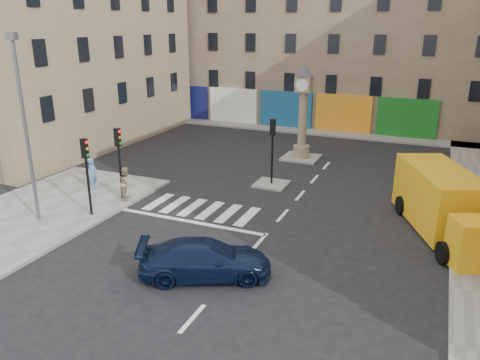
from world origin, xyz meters
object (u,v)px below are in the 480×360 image
Objects in this scene: traffic_light_left_far at (119,152)px; pedestrian_blue at (93,174)px; traffic_light_left_near at (86,165)px; navy_sedan at (205,259)px; clock_pillar at (303,107)px; yellow_van at (445,204)px; pedestrian_tan at (126,183)px; traffic_light_island at (272,141)px; lamp_post at (24,121)px.

traffic_light_left_far is 2.80m from pedestrian_blue.
traffic_light_left_near is 8.20m from navy_sedan.
pedestrian_blue is at bearing -128.13° from clock_pillar.
pedestrian_tan is at bearing 165.56° from yellow_van.
traffic_light_island reaches higher than pedestrian_tan.
clock_pillar is at bearing -21.59° from navy_sedan.
lamp_post is 1.36× the size of clock_pillar.
yellow_van is (7.84, 7.52, 0.64)m from navy_sedan.
pedestrian_tan is at bearing -114.03° from pedestrian_blue.
yellow_van is at bearing -44.88° from clock_pillar.
yellow_van is 15.22m from pedestrian_tan.
traffic_light_island is at bearing -77.20° from pedestrian_tan.
traffic_light_left_near is 2.16× the size of pedestrian_tan.
navy_sedan is at bearing -85.89° from clock_pillar.
clock_pillar is (6.30, 11.40, 0.93)m from traffic_light_left_far.
traffic_light_left_near is 0.61× the size of clock_pillar.
pedestrian_tan is at bearing -117.80° from clock_pillar.
traffic_light_island reaches higher than yellow_van.
pedestrian_tan is at bearing 28.76° from navy_sedan.
traffic_light_left_near is at bearing -128.93° from traffic_light_island.
navy_sedan is 8.84m from pedestrian_tan.
lamp_post is at bearing 56.30° from navy_sedan.
traffic_light_island is at bearing 138.17° from yellow_van.
lamp_post reaches higher than yellow_van.
traffic_light_left_near is 3.21m from lamp_post.
traffic_light_island is 0.45× the size of lamp_post.
navy_sedan is (1.19, -10.52, -1.90)m from traffic_light_island.
pedestrian_tan is (-6.00, -11.38, -2.54)m from clock_pillar.
traffic_light_left_near is at bearing 143.80° from pedestrian_tan.
yellow_van is at bearing -71.90° from navy_sedan.
traffic_light_left_near is 0.77× the size of navy_sedan.
pedestrian_blue is (-8.55, -10.89, -2.52)m from clock_pillar.
pedestrian_blue is (-8.55, -4.89, -1.56)m from traffic_light_island.
navy_sedan is at bearing -133.10° from pedestrian_blue.
pedestrian_blue is at bearing 127.70° from traffic_light_left_near.
lamp_post is at bearing -143.62° from traffic_light_left_near.
clock_pillar reaches higher than navy_sedan.
traffic_light_island is 10.75m from navy_sedan.
pedestrian_blue is at bearing 34.27° from navy_sedan.
navy_sedan is at bearing -154.65° from pedestrian_tan.
lamp_post reaches higher than pedestrian_tan.
pedestrian_tan is (-7.19, 5.13, 0.31)m from navy_sedan.
navy_sedan is 11.25m from pedestrian_blue.
pedestrian_blue is 2.59m from pedestrian_tan.
lamp_post is at bearing -118.35° from clock_pillar.
yellow_van reaches higher than pedestrian_blue.
pedestrian_blue is at bearing -150.21° from traffic_light_island.
traffic_light_island reaches higher than navy_sedan.
clock_pillar is 14.07m from pedestrian_blue.
traffic_light_left_far is at bearing 63.43° from lamp_post.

